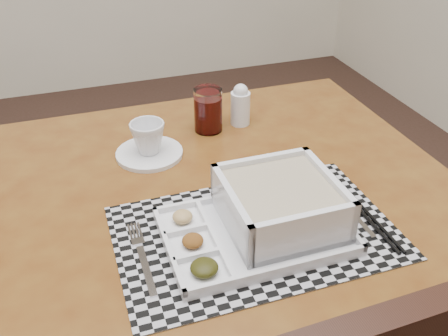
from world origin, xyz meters
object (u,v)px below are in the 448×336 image
Objects in this scene: serving_tray at (273,212)px; cup at (148,138)px; creamer_bottle at (240,105)px; juice_glass at (208,112)px; dining_table at (231,228)px.

serving_tray reaches higher than cup.
serving_tray is 0.41m from creamer_bottle.
creamer_bottle reaches higher than serving_tray.
juice_glass reaches higher than serving_tray.
juice_glass is 0.09m from creamer_bottle.
dining_table is at bearing -48.05° from cup.
cup is at bearing -162.53° from creamer_bottle.
cup is 0.72× the size of juice_glass.
serving_tray is 3.03× the size of creamer_bottle.
creamer_bottle is at bearing 66.57° from dining_table.
creamer_bottle is at bearing 77.51° from serving_tray.
serving_tray reaches higher than dining_table.
dining_table is 0.32m from juice_glass.
creamer_bottle is at bearing 4.13° from juice_glass.
serving_tray is at bearing -51.27° from cup.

